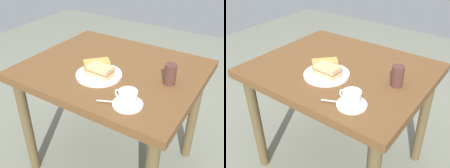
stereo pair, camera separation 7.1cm
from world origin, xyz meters
The scene contains 9 objects.
ground_plane centered at (0.00, 0.00, 0.00)m, with size 6.00×6.00×0.00m, color slate.
dining_table centered at (0.00, 0.00, 0.67)m, with size 1.01×0.84×0.78m.
sandwich_plate centered at (0.01, 0.13, 0.78)m, with size 0.25×0.25×0.01m, color white.
sandwich_front centered at (-0.01, 0.14, 0.82)m, with size 0.14×0.08×0.05m.
sandwich_back centered at (0.04, 0.10, 0.82)m, with size 0.15×0.15×0.05m.
coffee_saucer centered at (-0.26, 0.28, 0.78)m, with size 0.14×0.14×0.01m, color white.
coffee_cup centered at (-0.26, 0.28, 0.82)m, with size 0.12×0.09×0.07m.
spoon centered at (-0.19, 0.32, 0.79)m, with size 0.09×0.05×0.01m.
drinking_glass centered at (-0.35, 0.00, 0.83)m, with size 0.06×0.06×0.11m, color #4C2C25.
Camera 1 is at (-0.72, 1.13, 1.47)m, focal length 41.23 mm.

